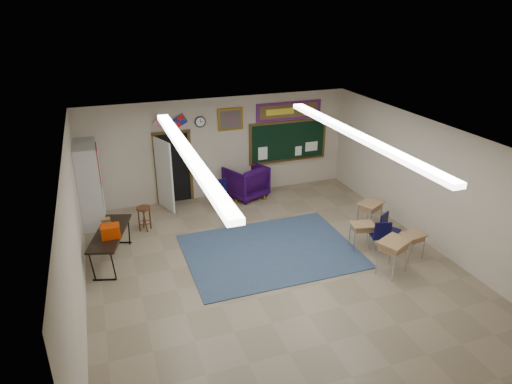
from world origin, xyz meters
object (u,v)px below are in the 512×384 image
object	(u,v)px
student_desk_front_right	(370,214)
folding_table	(112,245)
wingback_armchair	(246,181)
student_desk_front_left	(362,235)
wooden_stool	(145,218)

from	to	relation	value
student_desk_front_right	folding_table	distance (m)	6.44
wingback_armchair	student_desk_front_left	size ratio (longest dim) A/B	1.64
student_desk_front_left	student_desk_front_right	bearing A→B (deg)	58.94
student_desk_front_left	folding_table	xyz separation A→B (m)	(-5.69, 1.41, 0.04)
folding_table	wooden_stool	bearing A→B (deg)	72.33
student_desk_front_left	folding_table	bearing A→B (deg)	177.44
student_desk_front_left	folding_table	distance (m)	5.86
student_desk_front_right	wooden_stool	world-z (taller)	student_desk_front_right
wooden_stool	student_desk_front_right	bearing A→B (deg)	-19.12
student_desk_front_right	wooden_stool	bearing A→B (deg)	133.66
wingback_armchair	student_desk_front_right	bearing A→B (deg)	103.92
wingback_armchair	wooden_stool	xyz separation A→B (m)	(-3.17, -1.19, -0.15)
wingback_armchair	wooden_stool	size ratio (longest dim) A/B	1.66
wingback_armchair	wooden_stool	distance (m)	3.39
student_desk_front_right	wingback_armchair	bearing A→B (deg)	99.96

